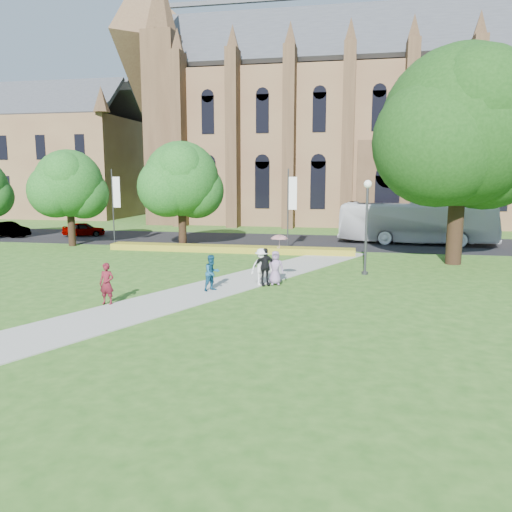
% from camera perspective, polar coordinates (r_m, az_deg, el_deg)
% --- Properties ---
extents(ground, '(160.00, 160.00, 0.00)m').
position_cam_1_polar(ground, '(23.27, -6.20, -4.45)').
color(ground, '#2A5A1B').
rests_on(ground, ground).
extents(road, '(160.00, 10.00, 0.02)m').
position_cam_1_polar(road, '(42.49, 1.79, 1.75)').
color(road, black).
rests_on(road, ground).
extents(footpath, '(15.58, 28.54, 0.04)m').
position_cam_1_polar(footpath, '(24.20, -5.50, -3.87)').
color(footpath, '#B2B2A8').
rests_on(footpath, ground).
extents(flower_hedge, '(18.00, 1.40, 0.45)m').
position_cam_1_polar(flower_hedge, '(36.26, -3.07, 0.82)').
color(flower_hedge, gold).
rests_on(flower_hedge, ground).
extents(cathedral, '(52.60, 18.25, 28.00)m').
position_cam_1_polar(cathedral, '(61.87, 14.52, 15.81)').
color(cathedral, olive).
rests_on(cathedral, ground).
extents(building_west, '(22.00, 14.00, 18.30)m').
position_cam_1_polar(building_west, '(75.64, -22.03, 11.29)').
color(building_west, olive).
rests_on(building_west, ground).
extents(streetlamp, '(0.44, 0.44, 5.24)m').
position_cam_1_polar(streetlamp, '(28.18, 12.54, 4.53)').
color(streetlamp, '#38383D').
rests_on(streetlamp, ground).
extents(large_tree, '(9.60, 9.60, 13.20)m').
position_cam_1_polar(large_tree, '(33.32, 22.43, 13.47)').
color(large_tree, '#332114').
rests_on(large_tree, ground).
extents(street_tree_0, '(5.20, 5.20, 7.50)m').
position_cam_1_polar(street_tree_0, '(41.73, -20.60, 7.75)').
color(street_tree_0, '#332114').
rests_on(street_tree_0, ground).
extents(street_tree_1, '(5.60, 5.60, 8.05)m').
position_cam_1_polar(street_tree_1, '(38.29, -8.53, 8.68)').
color(street_tree_1, '#332114').
rests_on(street_tree_1, ground).
extents(banner_pole_0, '(0.70, 0.10, 6.00)m').
position_cam_1_polar(banner_pole_0, '(37.14, 3.85, 5.91)').
color(banner_pole_0, '#38383D').
rests_on(banner_pole_0, ground).
extents(banner_pole_1, '(0.70, 0.10, 6.00)m').
position_cam_1_polar(banner_pole_1, '(41.30, -15.90, 5.91)').
color(banner_pole_1, '#38383D').
rests_on(banner_pole_1, ground).
extents(tour_coach, '(12.52, 3.71, 3.44)m').
position_cam_1_polar(tour_coach, '(42.47, 17.82, 3.66)').
color(tour_coach, white).
rests_on(tour_coach, road).
extents(car_0, '(4.00, 2.64, 1.27)m').
position_cam_1_polar(car_0, '(48.40, -19.07, 2.92)').
color(car_0, gray).
rests_on(car_0, road).
extents(car_1, '(4.26, 2.09, 1.34)m').
position_cam_1_polar(car_1, '(50.51, -26.48, 2.74)').
color(car_1, gray).
rests_on(car_1, road).
extents(pedestrian_0, '(0.65, 0.43, 1.78)m').
position_cam_1_polar(pedestrian_0, '(22.11, -16.69, -3.04)').
color(pedestrian_0, '#58141E').
rests_on(pedestrian_0, footpath).
extents(pedestrian_1, '(1.03, 1.06, 1.72)m').
position_cam_1_polar(pedestrian_1, '(23.77, -5.05, -1.92)').
color(pedestrian_1, navy).
rests_on(pedestrian_1, footpath).
extents(pedestrian_2, '(1.36, 1.29, 1.85)m').
position_cam_1_polar(pedestrian_2, '(24.89, 0.63, -1.24)').
color(pedestrian_2, silver).
rests_on(pedestrian_2, footpath).
extents(pedestrian_3, '(1.19, 0.89, 1.87)m').
position_cam_1_polar(pedestrian_3, '(24.84, 1.01, -1.23)').
color(pedestrian_3, black).
rests_on(pedestrian_3, footpath).
extents(pedestrian_4, '(0.93, 0.71, 1.70)m').
position_cam_1_polar(pedestrian_4, '(25.08, 2.23, -1.34)').
color(pedestrian_4, gray).
rests_on(pedestrian_4, footpath).
extents(parasol, '(1.09, 1.09, 0.73)m').
position_cam_1_polar(parasol, '(24.96, 2.69, 1.42)').
color(parasol, '#D495B2').
rests_on(parasol, pedestrian_4).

